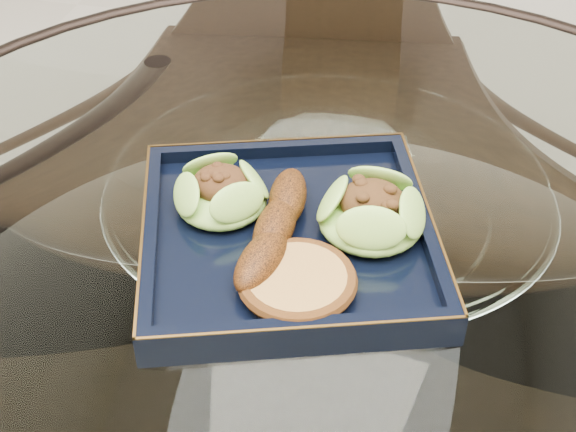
# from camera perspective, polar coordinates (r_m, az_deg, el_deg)

# --- Properties ---
(dining_table) EXTENTS (1.13, 1.13, 0.77)m
(dining_table) POSITION_cam_1_polar(r_m,az_deg,el_deg) (0.91, 2.47, -8.48)
(dining_table) COLOR white
(dining_table) RESTS_ON ground
(dining_chair) EXTENTS (0.42, 0.42, 0.87)m
(dining_chair) POSITION_cam_1_polar(r_m,az_deg,el_deg) (1.32, 1.51, 2.75)
(dining_chair) COLOR black
(dining_chair) RESTS_ON ground
(navy_plate) EXTENTS (0.34, 0.34, 0.02)m
(navy_plate) POSITION_cam_1_polar(r_m,az_deg,el_deg) (0.76, 0.00, -1.75)
(navy_plate) COLOR black
(navy_plate) RESTS_ON dining_table
(lettuce_wrap_left) EXTENTS (0.11, 0.11, 0.03)m
(lettuce_wrap_left) POSITION_cam_1_polar(r_m,az_deg,el_deg) (0.77, -4.78, 1.47)
(lettuce_wrap_left) COLOR #5B932A
(lettuce_wrap_left) RESTS_ON navy_plate
(lettuce_wrap_right) EXTENTS (0.13, 0.13, 0.04)m
(lettuce_wrap_right) POSITION_cam_1_polar(r_m,az_deg,el_deg) (0.75, 5.93, 0.05)
(lettuce_wrap_right) COLOR #70A32F
(lettuce_wrap_right) RESTS_ON navy_plate
(roasted_plantain) EXTENTS (0.04, 0.17, 0.03)m
(roasted_plantain) POSITION_cam_1_polar(r_m,az_deg,el_deg) (0.73, -0.93, -0.79)
(roasted_plantain) COLOR #5A2809
(roasted_plantain) RESTS_ON navy_plate
(crumb_patty) EXTENTS (0.10, 0.10, 0.02)m
(crumb_patty) POSITION_cam_1_polar(r_m,az_deg,el_deg) (0.69, 0.65, -4.75)
(crumb_patty) COLOR gold
(crumb_patty) RESTS_ON navy_plate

